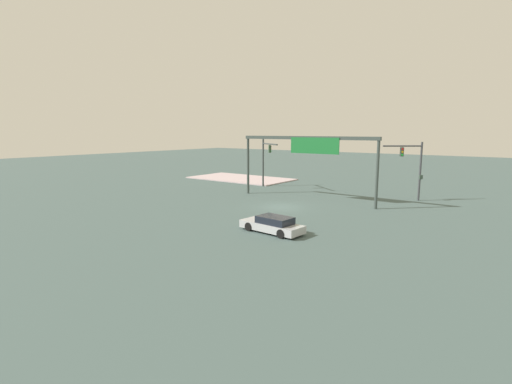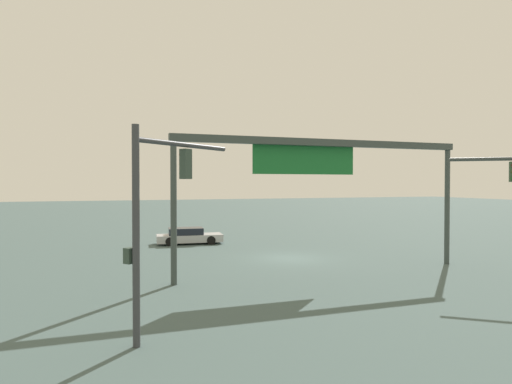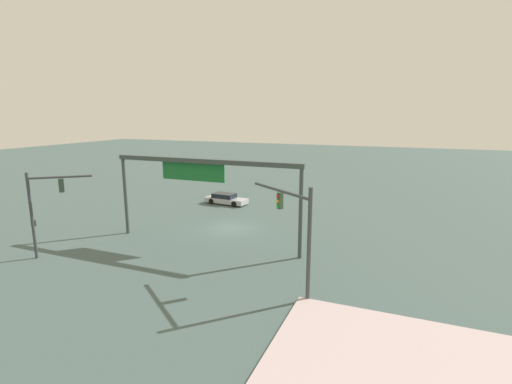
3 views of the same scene
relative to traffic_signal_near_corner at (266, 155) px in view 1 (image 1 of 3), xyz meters
name	(u,v)px [view 1 (image 1 of 3)]	position (x,y,z in m)	size (l,w,h in m)	color
ground_plane	(281,207)	(-8.81, 9.81, -4.17)	(191.97, 191.97, 0.00)	#425553
sidewalk_corner	(241,178)	(8.25, -4.95, -4.09)	(15.52, 8.40, 0.15)	#B9A4A8
traffic_signal_near_corner	(266,155)	(0.00, 0.00, 0.00)	(4.59, 3.50, 6.37)	#373E3E
traffic_signal_opposite_side	(413,163)	(-17.94, -1.35, -0.20)	(3.59, 2.74, 6.18)	#36383C
overhead_sign_gantry	(307,148)	(-9.02, 5.26, 1.34)	(15.70, 0.43, 6.77)	#37413E
sedan_car_approaching	(273,225)	(-13.45, 18.07, -3.59)	(4.98, 2.18, 1.21)	#ACAEB3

